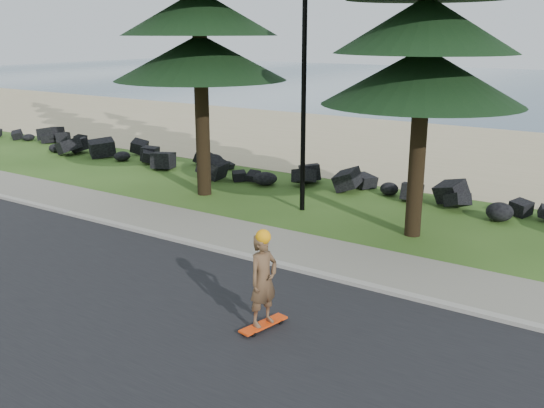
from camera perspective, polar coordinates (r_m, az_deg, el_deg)
name	(u,v)px	position (r m, az deg, el deg)	size (l,w,h in m)	color
ground	(236,240)	(15.07, -3.43, -3.40)	(160.00, 160.00, 0.00)	#2E4F18
road	(92,305)	(12.05, -16.56, -9.10)	(160.00, 7.00, 0.02)	black
kerb	(213,248)	(14.39, -5.59, -4.18)	(160.00, 0.20, 0.10)	#A19B90
sidewalk	(241,236)	(15.21, -2.98, -3.05)	(160.00, 2.00, 0.08)	gray
beach_sand	(434,149)	(27.67, 15.00, 5.00)	(160.00, 15.00, 0.01)	tan
seawall_boulders	(340,192)	(19.63, 6.45, 1.11)	(60.00, 2.40, 1.10)	black
lamp_post	(304,64)	(16.91, 3.04, 13.03)	(0.25, 0.14, 8.14)	black
skateboarder	(263,281)	(10.33, -0.82, -7.23)	(0.50, 1.00, 1.80)	#F6400E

